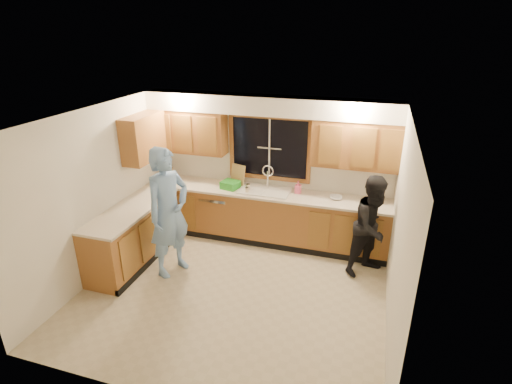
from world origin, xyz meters
TOP-DOWN VIEW (x-y plane):
  - floor at (0.00, 0.00)m, footprint 4.20×4.20m
  - ceiling at (0.00, 0.00)m, footprint 4.20×4.20m
  - wall_back at (0.00, 1.90)m, footprint 4.20×0.00m
  - wall_left at (-2.10, 0.00)m, footprint 0.00×3.80m
  - wall_right at (2.10, 0.00)m, footprint 0.00×3.80m
  - base_cabinets_back at (0.00, 1.60)m, footprint 4.20×0.60m
  - base_cabinets_left at (-1.80, 0.35)m, footprint 0.60×1.90m
  - countertop_back at (0.00, 1.58)m, footprint 4.20×0.63m
  - countertop_left at (-1.79, 0.35)m, footprint 0.63×1.90m
  - upper_cabinets_left at (-1.43, 1.73)m, footprint 1.35×0.33m
  - upper_cabinets_right at (1.43, 1.73)m, footprint 1.35×0.33m
  - upper_cabinets_return at (-1.94, 1.12)m, footprint 0.33×0.90m
  - soffit at (0.00, 1.72)m, footprint 4.20×0.35m
  - window_frame at (0.00, 1.89)m, footprint 1.44×0.03m
  - sink at (0.00, 1.60)m, footprint 0.86×0.52m
  - dishwasher at (-0.85, 1.59)m, footprint 0.60×0.56m
  - stove at (-1.80, -0.22)m, footprint 0.58×0.75m
  - man at (-1.07, 0.24)m, footprint 0.71×0.85m
  - woman at (1.83, 1.10)m, footprint 0.96×0.96m
  - knife_block at (-1.82, 1.65)m, footprint 0.14×0.13m
  - cutting_board at (-0.53, 1.74)m, footprint 0.29×0.18m
  - dish_crate at (-0.61, 1.56)m, footprint 0.33×0.31m
  - soap_bottle at (0.56, 1.69)m, footprint 0.10×0.10m
  - bowl at (1.20, 1.62)m, footprint 0.22×0.22m
  - can_left at (-0.26, 1.42)m, footprint 0.06×0.06m
  - can_right at (-0.27, 1.53)m, footprint 0.08×0.08m

SIDE VIEW (x-z plane):
  - floor at x=0.00m, z-range 0.00..0.00m
  - dishwasher at x=-0.85m, z-range 0.00..0.82m
  - base_cabinets_back at x=0.00m, z-range 0.00..0.88m
  - base_cabinets_left at x=-1.80m, z-range 0.00..0.88m
  - stove at x=-1.80m, z-range 0.00..0.90m
  - woman at x=1.83m, z-range 0.00..1.57m
  - sink at x=0.00m, z-range 0.58..1.15m
  - countertop_back at x=0.00m, z-range 0.88..0.92m
  - countertop_left at x=-1.79m, z-range 0.88..0.92m
  - bowl at x=1.20m, z-range 0.92..0.97m
  - can_left at x=-0.26m, z-range 0.92..1.03m
  - can_right at x=-0.27m, z-range 0.92..1.05m
  - dish_crate at x=-0.61m, z-range 0.92..1.05m
  - man at x=-1.07m, z-range 0.00..1.98m
  - soap_bottle at x=0.56m, z-range 0.92..1.13m
  - knife_block at x=-1.82m, z-range 0.92..1.14m
  - cutting_board at x=-0.53m, z-range 0.92..1.29m
  - wall_back at x=0.00m, z-range -0.85..3.35m
  - wall_left at x=-2.10m, z-range -0.65..3.15m
  - wall_right at x=2.10m, z-range -0.65..3.15m
  - window_frame at x=0.00m, z-range 1.03..2.17m
  - upper_cabinets_left at x=-1.43m, z-range 1.45..2.20m
  - upper_cabinets_right at x=1.43m, z-range 1.45..2.20m
  - upper_cabinets_return at x=-1.94m, z-range 1.45..2.20m
  - soffit at x=0.00m, z-range 2.20..2.50m
  - ceiling at x=0.00m, z-range 2.50..2.50m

